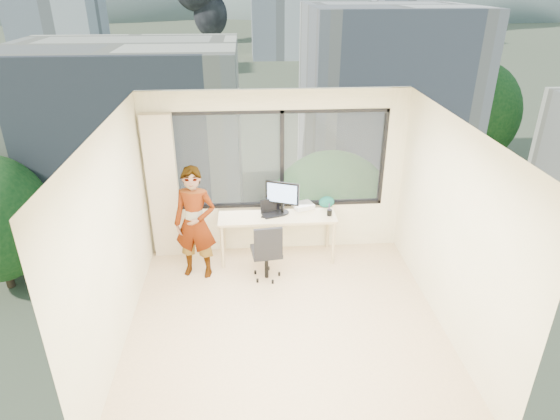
{
  "coord_description": "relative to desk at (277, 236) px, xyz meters",
  "views": [
    {
      "loc": [
        -0.42,
        -4.92,
        4.03
      ],
      "look_at": [
        0.0,
        1.0,
        1.15
      ],
      "focal_mm": 30.71,
      "sensor_mm": 36.0,
      "label": 1
    }
  ],
  "objects": [
    {
      "name": "floor",
      "position": [
        0.0,
        -1.66,
        -0.38
      ],
      "size": [
        4.0,
        4.0,
        0.01
      ],
      "primitive_type": "cube",
      "color": "beige",
      "rests_on": "ground"
    },
    {
      "name": "ceiling",
      "position": [
        0.0,
        -1.66,
        2.23
      ],
      "size": [
        4.0,
        4.0,
        0.01
      ],
      "primitive_type": "cube",
      "color": "white",
      "rests_on": "ground"
    },
    {
      "name": "wall_front",
      "position": [
        0.0,
        -3.66,
        0.93
      ],
      "size": [
        4.0,
        0.01,
        2.6
      ],
      "primitive_type": "cube",
      "color": "beige",
      "rests_on": "ground"
    },
    {
      "name": "wall_left",
      "position": [
        -2.0,
        -1.66,
        0.93
      ],
      "size": [
        0.01,
        4.0,
        2.6
      ],
      "primitive_type": "cube",
      "color": "beige",
      "rests_on": "ground"
    },
    {
      "name": "wall_right",
      "position": [
        2.0,
        -1.66,
        0.93
      ],
      "size": [
        0.01,
        4.0,
        2.6
      ],
      "primitive_type": "cube",
      "color": "beige",
      "rests_on": "ground"
    },
    {
      "name": "window_wall",
      "position": [
        0.05,
        0.34,
        1.15
      ],
      "size": [
        3.3,
        0.16,
        1.55
      ],
      "primitive_type": null,
      "color": "black",
      "rests_on": "ground"
    },
    {
      "name": "curtain",
      "position": [
        -1.72,
        0.22,
        0.77
      ],
      "size": [
        0.45,
        0.14,
        2.3
      ],
      "primitive_type": "cube",
      "color": "beige",
      "rests_on": "floor"
    },
    {
      "name": "desk",
      "position": [
        0.0,
        0.0,
        0.0
      ],
      "size": [
        1.8,
        0.6,
        0.75
      ],
      "primitive_type": "cube",
      "color": "#CAB488",
      "rests_on": "floor"
    },
    {
      "name": "chair",
      "position": [
        -0.19,
        -0.57,
        0.1
      ],
      "size": [
        0.53,
        0.53,
        0.94
      ],
      "primitive_type": null,
      "rotation": [
        0.0,
        0.0,
        0.12
      ],
      "color": "black",
      "rests_on": "floor"
    },
    {
      "name": "person",
      "position": [
        -1.21,
        -0.4,
        0.48
      ],
      "size": [
        0.69,
        0.53,
        1.7
      ],
      "primitive_type": "imported",
      "rotation": [
        0.0,
        0.0,
        -0.21
      ],
      "color": "#2D2D33",
      "rests_on": "floor"
    },
    {
      "name": "monitor",
      "position": [
        0.09,
        0.05,
        0.64
      ],
      "size": [
        0.53,
        0.3,
        0.52
      ],
      "primitive_type": null,
      "rotation": [
        0.0,
        0.0,
        -0.37
      ],
      "color": "black",
      "rests_on": "desk"
    },
    {
      "name": "game_console",
      "position": [
        0.43,
        0.22,
        0.41
      ],
      "size": [
        0.37,
        0.34,
        0.07
      ],
      "primitive_type": "cube",
      "rotation": [
        0.0,
        0.0,
        0.35
      ],
      "color": "white",
      "rests_on": "desk"
    },
    {
      "name": "laptop",
      "position": [
        -0.06,
        -0.0,
        0.48
      ],
      "size": [
        0.4,
        0.42,
        0.2
      ],
      "primitive_type": null,
      "rotation": [
        0.0,
        0.0,
        0.32
      ],
      "color": "black",
      "rests_on": "desk"
    },
    {
      "name": "cellphone",
      "position": [
        -0.18,
        -0.09,
        0.38
      ],
      "size": [
        0.13,
        0.1,
        0.01
      ],
      "primitive_type": "cube",
      "rotation": [
        0.0,
        0.0,
        -0.38
      ],
      "color": "black",
      "rests_on": "desk"
    },
    {
      "name": "pen_cup",
      "position": [
        0.8,
        -0.08,
        0.42
      ],
      "size": [
        0.08,
        0.08,
        0.1
      ],
      "primitive_type": "cylinder",
      "rotation": [
        0.0,
        0.0,
        -0.08
      ],
      "color": "black",
      "rests_on": "desk"
    },
    {
      "name": "handbag",
      "position": [
        0.8,
        0.2,
        0.47
      ],
      "size": [
        0.26,
        0.17,
        0.19
      ],
      "primitive_type": "ellipsoid",
      "rotation": [
        0.0,
        0.0,
        0.18
      ],
      "color": "#0C4948",
      "rests_on": "desk"
    },
    {
      "name": "exterior_ground",
      "position": [
        0.0,
        118.34,
        -14.38
      ],
      "size": [
        400.0,
        400.0,
        0.04
      ],
      "primitive_type": "cube",
      "color": "#515B3D",
      "rests_on": "ground"
    },
    {
      "name": "near_bldg_a",
      "position": [
        -9.0,
        28.34,
        -7.38
      ],
      "size": [
        16.0,
        12.0,
        14.0
      ],
      "primitive_type": "cube",
      "color": "beige",
      "rests_on": "exterior_ground"
    },
    {
      "name": "near_bldg_b",
      "position": [
        12.0,
        36.34,
        -6.38
      ],
      "size": [
        14.0,
        13.0,
        16.0
      ],
      "primitive_type": "cube",
      "color": "silver",
      "rests_on": "exterior_ground"
    },
    {
      "name": "far_tower_a",
      "position": [
        -35.0,
        93.34,
        -0.38
      ],
      "size": [
        14.0,
        14.0,
        28.0
      ],
      "primitive_type": "cube",
      "color": "silver",
      "rests_on": "exterior_ground"
    },
    {
      "name": "far_tower_d",
      "position": [
        -60.0,
        148.34,
        -3.38
      ],
      "size": [
        16.0,
        14.0,
        22.0
      ],
      "primitive_type": "cube",
      "color": "silver",
      "rests_on": "exterior_ground"
    },
    {
      "name": "hill_a",
      "position": [
        -120.0,
        318.34,
        -14.38
      ],
      "size": [
        288.0,
        216.0,
        90.0
      ],
      "primitive_type": "ellipsoid",
      "color": "slate",
      "rests_on": "exterior_ground"
    },
    {
      "name": "hill_b",
      "position": [
        100.0,
        318.34,
        -14.38
      ],
      "size": [
        300.0,
        220.0,
        96.0
      ],
      "primitive_type": "ellipsoid",
      "color": "slate",
      "rests_on": "exterior_ground"
    },
    {
      "name": "tree_b",
      "position": [
        4.0,
        16.34,
        -9.88
      ],
      "size": [
        7.6,
        7.6,
        9.0
      ],
      "primitive_type": null,
      "color": "#184A1A",
      "rests_on": "exterior_ground"
    },
    {
      "name": "tree_c",
      "position": [
        22.0,
        38.34,
        -9.38
      ],
      "size": [
        8.4,
        8.4,
        10.0
      ],
      "primitive_type": null,
      "color": "#184A1A",
      "rests_on": "exterior_ground"
    }
  ]
}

